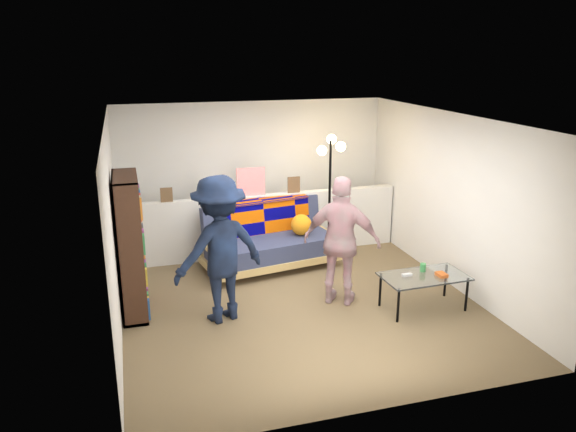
# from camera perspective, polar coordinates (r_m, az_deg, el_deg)

# --- Properties ---
(ground) EXTENTS (5.00, 5.00, 0.00)m
(ground) POSITION_cam_1_polar(r_m,az_deg,el_deg) (7.59, 0.86, -8.45)
(ground) COLOR brown
(ground) RESTS_ON ground
(room_shell) EXTENTS (4.60, 5.05, 2.45)m
(room_shell) POSITION_cam_1_polar(r_m,az_deg,el_deg) (7.49, -0.15, 4.71)
(room_shell) COLOR silver
(room_shell) RESTS_ON ground
(half_wall_ledge) EXTENTS (4.45, 0.15, 1.00)m
(half_wall_ledge) POSITION_cam_1_polar(r_m,az_deg,el_deg) (9.03, -2.50, -0.88)
(half_wall_ledge) COLOR silver
(half_wall_ledge) RESTS_ON ground
(ledge_decor) EXTENTS (2.97, 0.02, 0.45)m
(ledge_decor) POSITION_cam_1_polar(r_m,az_deg,el_deg) (8.78, -3.96, 3.16)
(ledge_decor) COLOR brown
(ledge_decor) RESTS_ON half_wall_ledge
(futon_sofa) EXTENTS (2.16, 1.28, 0.87)m
(futon_sofa) POSITION_cam_1_polar(r_m,az_deg,el_deg) (8.57, -1.78, -2.52)
(futon_sofa) COLOR tan
(futon_sofa) RESTS_ON ground
(bookshelf) EXTENTS (0.30, 0.89, 1.78)m
(bookshelf) POSITION_cam_1_polar(r_m,az_deg,el_deg) (7.21, -15.72, -3.38)
(bookshelf) COLOR black
(bookshelf) RESTS_ON ground
(coffee_table) EXTENTS (1.10, 0.63, 0.56)m
(coffee_table) POSITION_cam_1_polar(r_m,az_deg,el_deg) (7.39, 13.70, -6.11)
(coffee_table) COLOR black
(coffee_table) RESTS_ON ground
(floor_lamp) EXTENTS (0.40, 0.36, 1.94)m
(floor_lamp) POSITION_cam_1_polar(r_m,az_deg,el_deg) (8.86, 4.35, 4.57)
(floor_lamp) COLOR black
(floor_lamp) RESTS_ON ground
(person_left) EXTENTS (1.33, 1.02, 1.81)m
(person_left) POSITION_cam_1_polar(r_m,az_deg,el_deg) (6.80, -6.96, -3.39)
(person_left) COLOR black
(person_left) RESTS_ON ground
(person_right) EXTENTS (1.06, 0.89, 1.70)m
(person_right) POSITION_cam_1_polar(r_m,az_deg,el_deg) (7.23, 5.48, -2.58)
(person_right) COLOR pink
(person_right) RESTS_ON ground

